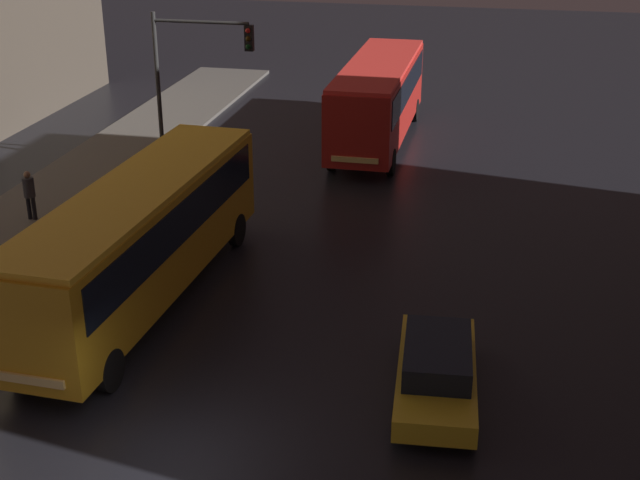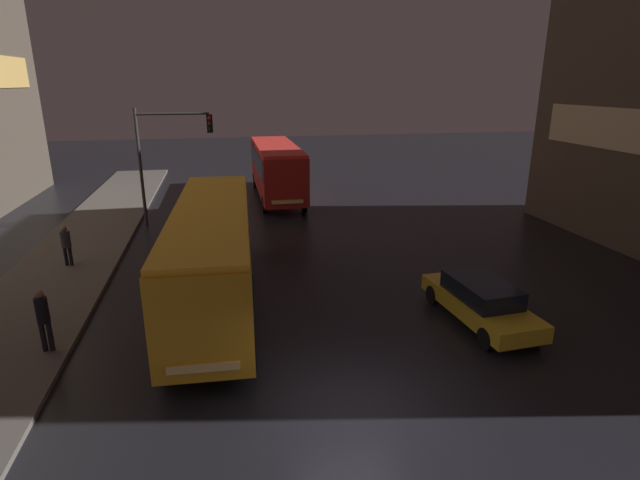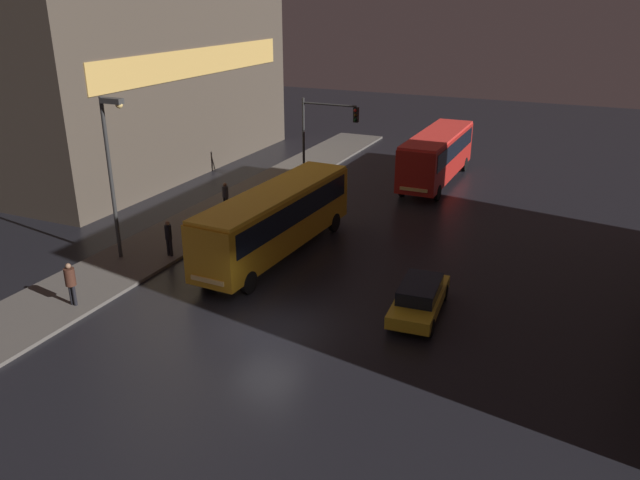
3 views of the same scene
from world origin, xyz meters
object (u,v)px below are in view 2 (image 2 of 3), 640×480
object	(u,v)px
pedestrian_mid	(43,316)
pedestrian_far	(66,242)
bus_near	(213,245)
traffic_light_main	(166,146)
bus_far	(276,166)
car_taxi	(480,300)

from	to	relation	value
pedestrian_mid	pedestrian_far	world-z (taller)	pedestrian_mid
bus_near	traffic_light_main	world-z (taller)	traffic_light_main
bus_near	traffic_light_main	size ratio (longest dim) A/B	1.91
pedestrian_mid	pedestrian_far	size ratio (longest dim) A/B	1.09
bus_far	car_taxi	distance (m)	19.09
bus_far	traffic_light_main	xyz separation A→B (m)	(-6.10, -5.14, 1.99)
car_taxi	traffic_light_main	world-z (taller)	traffic_light_main
bus_far	traffic_light_main	size ratio (longest dim) A/B	1.76
car_taxi	pedestrian_mid	distance (m)	12.57
car_taxi	bus_near	bearing A→B (deg)	-24.75
pedestrian_far	traffic_light_main	xyz separation A→B (m)	(3.56, 5.97, 2.97)
bus_near	pedestrian_mid	xyz separation A→B (m)	(-4.50, -2.59, -0.87)
bus_far	pedestrian_mid	xyz separation A→B (m)	(-8.39, -18.15, -0.91)
bus_far	car_taxi	world-z (taller)	bus_far
bus_far	car_taxi	size ratio (longest dim) A/B	2.26
traffic_light_main	pedestrian_mid	bearing A→B (deg)	-99.96
bus_near	pedestrian_mid	world-z (taller)	bus_near
bus_near	pedestrian_far	bearing A→B (deg)	-35.00
bus_near	car_taxi	world-z (taller)	bus_near
car_taxi	pedestrian_mid	size ratio (longest dim) A/B	2.60
bus_far	pedestrian_far	size ratio (longest dim) A/B	6.40
bus_far	car_taxi	xyz separation A→B (m)	(4.17, -18.57, -1.39)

